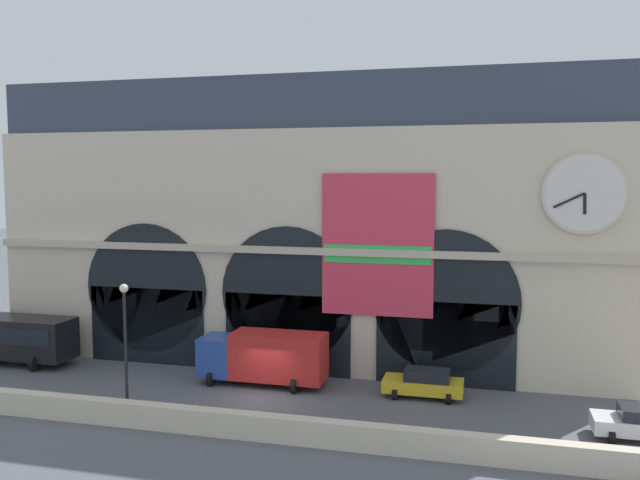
# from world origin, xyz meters

# --- Properties ---
(ground_plane) EXTENTS (200.00, 200.00, 0.00)m
(ground_plane) POSITION_xyz_m (0.00, 0.00, 0.00)
(ground_plane) COLOR #54565B
(quay_parapet_wall) EXTENTS (90.00, 0.70, 1.21)m
(quay_parapet_wall) POSITION_xyz_m (0.00, -5.18, 0.60)
(quay_parapet_wall) COLOR beige
(quay_parapet_wall) RESTS_ON ground
(station_building) EXTENTS (40.38, 6.05, 18.47)m
(station_building) POSITION_xyz_m (0.03, 7.81, 9.00)
(station_building) COLOR beige
(station_building) RESTS_ON ground
(box_truck_center) EXTENTS (7.50, 2.91, 3.12)m
(box_truck_center) POSITION_xyz_m (-0.67, 2.56, 1.70)
(box_truck_center) COLOR #28479E
(box_truck_center) RESTS_ON ground
(car_mideast) EXTENTS (4.40, 2.22, 1.55)m
(car_mideast) POSITION_xyz_m (8.66, 2.66, 0.80)
(car_mideast) COLOR gold
(car_mideast) RESTS_ON ground
(street_lamp_quayside) EXTENTS (0.44, 0.44, 6.90)m
(street_lamp_quayside) POSITION_xyz_m (-5.55, -4.38, 4.41)
(street_lamp_quayside) COLOR black
(street_lamp_quayside) RESTS_ON ground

